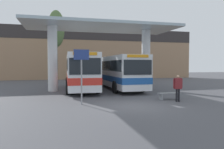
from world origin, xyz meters
TOP-DOWN VIEW (x-y plane):
  - ground_plane at (0.00, 0.00)m, footprint 100.00×100.00m
  - townhouse_backdrop at (0.00, 24.60)m, footprint 40.00×0.58m
  - station_canopy at (0.00, 8.48)m, footprint 13.92×5.79m
  - transit_bus_left_bay at (-1.95, 9.10)m, footprint 3.01×10.71m
  - transit_bus_center_bay at (1.74, 9.00)m, footprint 2.75×10.56m
  - waiting_bench_near_pillar at (3.20, 1.60)m, footprint 1.57×0.44m
  - info_sign_platform at (-2.74, 1.24)m, footprint 0.90×0.09m
  - pedestrian_waiting at (3.27, 0.68)m, footprint 0.63×0.29m
  - poplar_tree_behind_left at (-4.09, 18.28)m, footprint 2.21×2.21m

SIDE VIEW (x-z plane):
  - ground_plane at x=0.00m, z-range 0.00..0.00m
  - waiting_bench_near_pillar at x=3.20m, z-range 0.11..0.57m
  - pedestrian_waiting at x=3.27m, z-range 0.19..1.88m
  - transit_bus_center_bay at x=1.74m, z-range 0.19..3.33m
  - transit_bus_left_bay at x=-1.95m, z-range 0.19..3.46m
  - info_sign_platform at x=-2.74m, z-range 0.68..3.91m
  - townhouse_backdrop at x=0.00m, z-range 0.70..9.22m
  - station_canopy at x=0.00m, z-range 2.00..8.01m
  - poplar_tree_behind_left at x=-4.09m, z-range 2.24..11.79m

